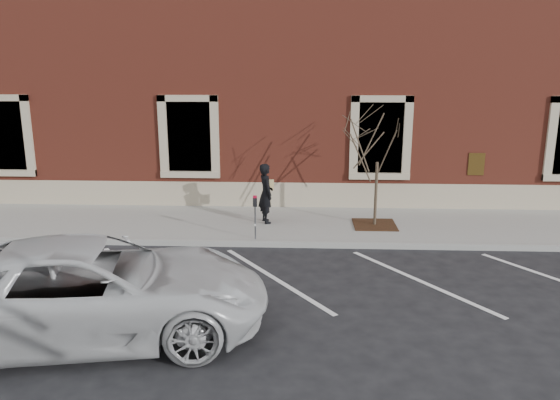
{
  "coord_description": "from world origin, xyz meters",
  "views": [
    {
      "loc": [
        0.64,
        -13.52,
        4.64
      ],
      "look_at": [
        0.0,
        0.6,
        1.1
      ],
      "focal_mm": 35.0,
      "sensor_mm": 36.0,
      "label": 1
    }
  ],
  "objects_px": {
    "man": "(266,193)",
    "sapling": "(378,145)",
    "parking_meter": "(255,209)",
    "white_truck": "(91,289)"
  },
  "relations": [
    {
      "from": "man",
      "to": "sapling",
      "type": "distance_m",
      "value": 3.45
    },
    {
      "from": "man",
      "to": "sapling",
      "type": "height_order",
      "value": "sapling"
    },
    {
      "from": "sapling",
      "to": "white_truck",
      "type": "bearing_deg",
      "value": -131.36
    },
    {
      "from": "sapling",
      "to": "parking_meter",
      "type": "bearing_deg",
      "value": -156.5
    },
    {
      "from": "man",
      "to": "white_truck",
      "type": "distance_m",
      "value": 7.11
    },
    {
      "from": "white_truck",
      "to": "sapling",
      "type": "bearing_deg",
      "value": -51.93
    },
    {
      "from": "man",
      "to": "sapling",
      "type": "relative_size",
      "value": 0.52
    },
    {
      "from": "parking_meter",
      "to": "white_truck",
      "type": "xyz_separation_m",
      "value": [
        -2.4,
        -5.03,
        -0.11
      ]
    },
    {
      "from": "parking_meter",
      "to": "sapling",
      "type": "distance_m",
      "value": 3.9
    },
    {
      "from": "man",
      "to": "sapling",
      "type": "xyz_separation_m",
      "value": [
        3.13,
        -0.16,
        1.46
      ]
    }
  ]
}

